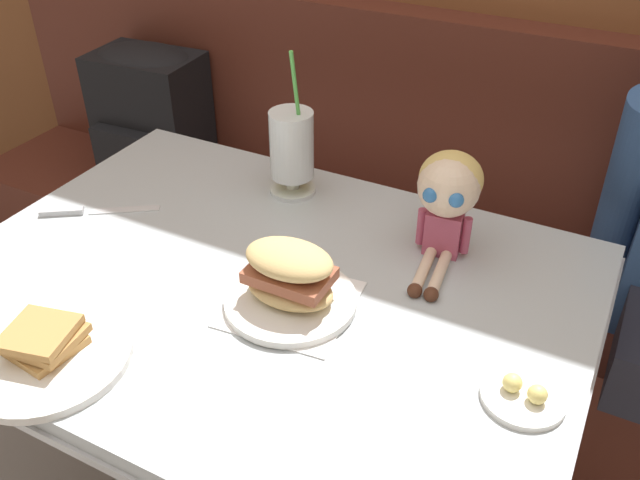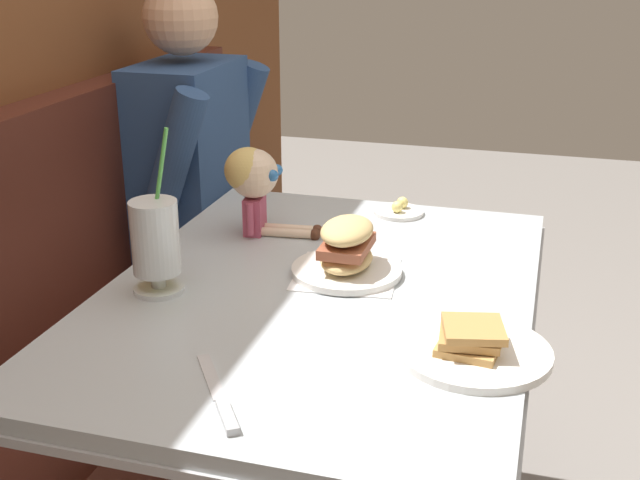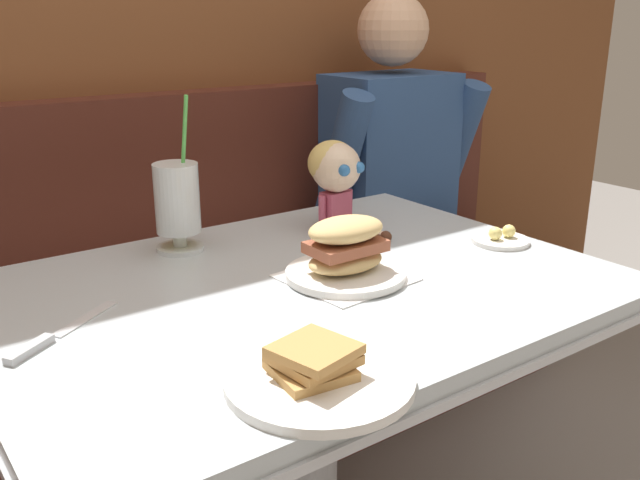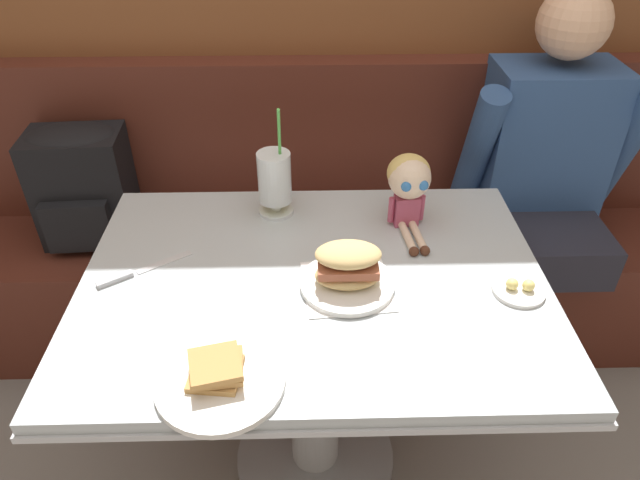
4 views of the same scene
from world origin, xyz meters
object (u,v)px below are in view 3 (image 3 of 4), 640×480
at_px(toast_plate, 318,374).
at_px(sandwich_plate, 346,254).
at_px(seated_doll, 336,172).
at_px(diner_patron, 397,171).
at_px(milkshake_glass, 177,202).
at_px(butter_saucer, 501,239).
at_px(butter_knife, 46,340).

relative_size(toast_plate, sandwich_plate, 1.14).
height_order(toast_plate, seated_doll, seated_doll).
bearing_deg(diner_patron, milkshake_glass, -161.12).
xyz_separation_m(toast_plate, butter_saucer, (0.65, 0.25, -0.01)).
bearing_deg(toast_plate, milkshake_glass, 81.86).
bearing_deg(toast_plate, seated_doll, 50.96).
xyz_separation_m(sandwich_plate, diner_patron, (0.68, 0.61, -0.04)).
bearing_deg(seated_doll, diner_patron, 35.19).
distance_m(butter_saucer, diner_patron, 0.70).
bearing_deg(butter_saucer, milkshake_glass, 148.21).
bearing_deg(seated_doll, sandwich_plate, -123.76).
distance_m(butter_knife, diner_patron, 1.32).
height_order(milkshake_glass, butter_knife, milkshake_glass).
relative_size(milkshake_glass, butter_saucer, 2.62).
bearing_deg(seated_doll, toast_plate, -129.04).
xyz_separation_m(milkshake_glass, sandwich_plate, (0.18, -0.32, -0.06)).
bearing_deg(butter_saucer, diner_patron, 66.00).
relative_size(sandwich_plate, butter_saucer, 1.83).
xyz_separation_m(toast_plate, seated_doll, (0.43, 0.54, 0.11)).
distance_m(seated_doll, diner_patron, 0.63).
bearing_deg(diner_patron, butter_knife, -154.75).
relative_size(milkshake_glass, butter_knife, 1.53).
xyz_separation_m(sandwich_plate, seated_doll, (0.17, 0.26, 0.08)).
bearing_deg(butter_saucer, sandwich_plate, 175.71).
xyz_separation_m(butter_saucer, butter_knife, (-0.91, 0.08, -0.00)).
height_order(sandwich_plate, butter_knife, sandwich_plate).
bearing_deg(butter_knife, diner_patron, 25.25).
bearing_deg(butter_knife, milkshake_glass, 38.58).
distance_m(toast_plate, sandwich_plate, 0.38).
xyz_separation_m(milkshake_glass, butter_saucer, (0.57, -0.35, -0.09)).
distance_m(sandwich_plate, butter_knife, 0.52).
bearing_deg(milkshake_glass, butter_knife, -141.42).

